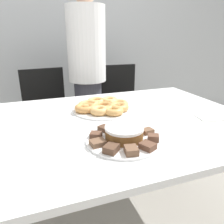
# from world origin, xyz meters

# --- Properties ---
(wall_back) EXTENTS (8.00, 0.05, 2.60)m
(wall_back) POSITION_xyz_m (0.00, 1.64, 1.30)
(wall_back) COLOR #B2B7BC
(wall_back) RESTS_ON ground_plane
(table) EXTENTS (1.71, 1.08, 0.75)m
(table) POSITION_xyz_m (0.00, 0.00, 0.67)
(table) COLOR white
(table) RESTS_ON ground_plane
(person_standing) EXTENTS (0.33, 0.33, 1.61)m
(person_standing) POSITION_xyz_m (0.18, 0.89, 0.85)
(person_standing) COLOR #383842
(person_standing) RESTS_ON ground_plane
(office_chair_left) EXTENTS (0.49, 0.49, 0.89)m
(office_chair_left) POSITION_xyz_m (-0.19, 0.95, 0.42)
(office_chair_left) COLOR black
(office_chair_left) RESTS_ON ground_plane
(office_chair_right) EXTENTS (0.45, 0.45, 0.89)m
(office_chair_right) POSITION_xyz_m (0.54, 0.95, 0.42)
(office_chair_right) COLOR black
(office_chair_right) RESTS_ON ground_plane
(plate_cake) EXTENTS (0.33, 0.33, 0.01)m
(plate_cake) POSITION_xyz_m (0.05, -0.25, 0.75)
(plate_cake) COLOR white
(plate_cake) RESTS_ON table
(plate_donuts) EXTENTS (0.37, 0.37, 0.01)m
(plate_donuts) POSITION_xyz_m (0.09, 0.17, 0.75)
(plate_donuts) COLOR white
(plate_donuts) RESTS_ON table
(frosted_cake) EXTENTS (0.17, 0.17, 0.06)m
(frosted_cake) POSITION_xyz_m (0.05, -0.25, 0.79)
(frosted_cake) COLOR brown
(frosted_cake) RESTS_ON plate_cake
(lamington_0) EXTENTS (0.06, 0.07, 0.02)m
(lamington_0) POSITION_xyz_m (0.07, -0.13, 0.77)
(lamington_0) COLOR #513828
(lamington_0) RESTS_ON plate_cake
(lamington_1) EXTENTS (0.06, 0.07, 0.02)m
(lamington_1) POSITION_xyz_m (-0.00, -0.14, 0.77)
(lamington_1) COLOR #513828
(lamington_1) RESTS_ON plate_cake
(lamington_2) EXTENTS (0.06, 0.06, 0.02)m
(lamington_2) POSITION_xyz_m (-0.06, -0.19, 0.77)
(lamington_2) COLOR brown
(lamington_2) RESTS_ON plate_cake
(lamington_3) EXTENTS (0.07, 0.06, 0.02)m
(lamington_3) POSITION_xyz_m (-0.07, -0.26, 0.77)
(lamington_3) COLOR brown
(lamington_3) RESTS_ON plate_cake
(lamington_4) EXTENTS (0.07, 0.07, 0.03)m
(lamington_4) POSITION_xyz_m (-0.04, -0.33, 0.77)
(lamington_4) COLOR #513828
(lamington_4) RESTS_ON plate_cake
(lamington_5) EXTENTS (0.06, 0.06, 0.03)m
(lamington_5) POSITION_xyz_m (0.03, -0.37, 0.77)
(lamington_5) COLOR brown
(lamington_5) RESTS_ON plate_cake
(lamington_6) EXTENTS (0.07, 0.07, 0.02)m
(lamington_6) POSITION_xyz_m (0.10, -0.36, 0.77)
(lamington_6) COLOR brown
(lamington_6) RESTS_ON plate_cake
(lamington_7) EXTENTS (0.06, 0.06, 0.03)m
(lamington_7) POSITION_xyz_m (0.16, -0.31, 0.77)
(lamington_7) COLOR brown
(lamington_7) RESTS_ON plate_cake
(lamington_8) EXTENTS (0.05, 0.05, 0.02)m
(lamington_8) POSITION_xyz_m (0.17, -0.23, 0.77)
(lamington_8) COLOR brown
(lamington_8) RESTS_ON plate_cake
(lamington_9) EXTENTS (0.07, 0.07, 0.02)m
(lamington_9) POSITION_xyz_m (0.14, -0.16, 0.77)
(lamington_9) COLOR #513828
(lamington_9) RESTS_ON plate_cake
(donut_0) EXTENTS (0.12, 0.12, 0.03)m
(donut_0) POSITION_xyz_m (0.09, 0.17, 0.77)
(donut_0) COLOR #D18E4C
(donut_0) RESTS_ON plate_donuts
(donut_1) EXTENTS (0.11, 0.11, 0.04)m
(donut_1) POSITION_xyz_m (0.04, 0.09, 0.78)
(donut_1) COLOR #E5AD66
(donut_1) RESTS_ON plate_donuts
(donut_2) EXTENTS (0.12, 0.12, 0.04)m
(donut_2) POSITION_xyz_m (0.12, 0.06, 0.78)
(donut_2) COLOR tan
(donut_2) RESTS_ON plate_donuts
(donut_3) EXTENTS (0.12, 0.12, 0.04)m
(donut_3) POSITION_xyz_m (0.17, 0.11, 0.78)
(donut_3) COLOR tan
(donut_3) RESTS_ON plate_donuts
(donut_4) EXTENTS (0.12, 0.12, 0.04)m
(donut_4) POSITION_xyz_m (0.20, 0.18, 0.78)
(donut_4) COLOR #E5AD66
(donut_4) RESTS_ON plate_donuts
(donut_5) EXTENTS (0.11, 0.11, 0.04)m
(donut_5) POSITION_xyz_m (0.16, 0.26, 0.78)
(donut_5) COLOR #E5AD66
(donut_5) RESTS_ON plate_donuts
(donut_6) EXTENTS (0.12, 0.12, 0.03)m
(donut_6) POSITION_xyz_m (0.08, 0.28, 0.78)
(donut_6) COLOR #E5AD66
(donut_6) RESTS_ON plate_donuts
(donut_7) EXTENTS (0.13, 0.13, 0.03)m
(donut_7) POSITION_xyz_m (0.02, 0.23, 0.77)
(donut_7) COLOR #E5AD66
(donut_7) RESTS_ON plate_donuts
(donut_8) EXTENTS (0.13, 0.13, 0.04)m
(donut_8) POSITION_xyz_m (-0.02, 0.16, 0.78)
(donut_8) COLOR #D18E4C
(donut_8) RESTS_ON plate_donuts
(napkin) EXTENTS (0.16, 0.14, 0.01)m
(napkin) POSITION_xyz_m (0.61, -0.15, 0.75)
(napkin) COLOR white
(napkin) RESTS_ON table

